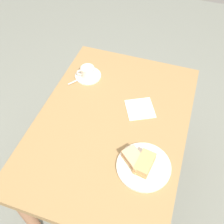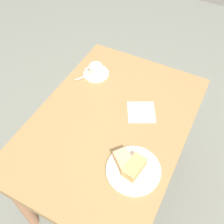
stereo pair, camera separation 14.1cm
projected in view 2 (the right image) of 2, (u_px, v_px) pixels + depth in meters
name	position (u px, v px, depth m)	size (l,w,h in m)	color
ground_plane	(111.00, 181.00, 2.02)	(6.00, 6.00, 0.00)	slate
dining_table	(110.00, 132.00, 1.53)	(1.15, 0.81, 0.75)	olive
sandwich_plate	(133.00, 170.00, 1.25)	(0.26, 0.26, 0.01)	beige
sandwich_front	(134.00, 167.00, 1.23)	(0.13, 0.09, 0.05)	tan
sandwich_back	(124.00, 162.00, 1.25)	(0.13, 0.14, 0.05)	tan
coffee_saucer	(96.00, 74.00, 1.68)	(0.16, 0.16, 0.01)	beige
coffee_cup	(96.00, 69.00, 1.65)	(0.08, 0.10, 0.06)	beige
spoon	(85.00, 77.00, 1.65)	(0.09, 0.07, 0.01)	silver
napkin	(141.00, 112.00, 1.49)	(0.15, 0.15, 0.00)	white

